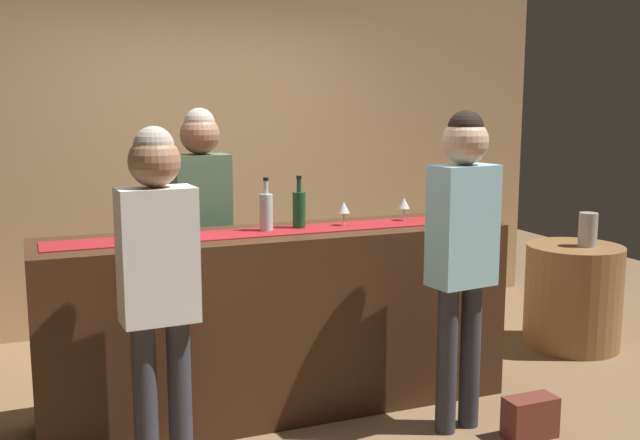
% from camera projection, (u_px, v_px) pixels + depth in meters
% --- Properties ---
extents(ground_plane, '(10.00, 10.00, 0.00)m').
position_uv_depth(ground_plane, '(280.00, 408.00, 4.31)').
color(ground_plane, brown).
extents(back_wall, '(6.00, 0.12, 2.90)m').
position_uv_depth(back_wall, '(200.00, 141.00, 5.81)').
color(back_wall, tan).
rests_on(back_wall, ground).
extents(bar_counter, '(2.64, 0.60, 1.04)m').
position_uv_depth(bar_counter, '(279.00, 321.00, 4.22)').
color(bar_counter, '#3D2314').
rests_on(bar_counter, ground).
extents(counter_runner_cloth, '(2.51, 0.28, 0.01)m').
position_uv_depth(counter_runner_cloth, '(278.00, 231.00, 4.14)').
color(counter_runner_cloth, maroon).
rests_on(counter_runner_cloth, bar_counter).
extents(wine_bottle_clear, '(0.07, 0.07, 0.30)m').
position_uv_depth(wine_bottle_clear, '(266.00, 211.00, 4.12)').
color(wine_bottle_clear, '#B2C6C1').
rests_on(wine_bottle_clear, bar_counter).
extents(wine_bottle_green, '(0.07, 0.07, 0.30)m').
position_uv_depth(wine_bottle_green, '(299.00, 209.00, 4.22)').
color(wine_bottle_green, '#194723').
rests_on(wine_bottle_green, bar_counter).
extents(wine_bottle_amber, '(0.07, 0.07, 0.30)m').
position_uv_depth(wine_bottle_amber, '(163.00, 218.00, 3.88)').
color(wine_bottle_amber, brown).
rests_on(wine_bottle_amber, bar_counter).
extents(wine_glass_near_customer, '(0.07, 0.07, 0.14)m').
position_uv_depth(wine_glass_near_customer, '(404.00, 204.00, 4.47)').
color(wine_glass_near_customer, silver).
rests_on(wine_glass_near_customer, bar_counter).
extents(wine_glass_mid_counter, '(0.07, 0.07, 0.14)m').
position_uv_depth(wine_glass_mid_counter, '(344.00, 208.00, 4.29)').
color(wine_glass_mid_counter, silver).
rests_on(wine_glass_mid_counter, bar_counter).
extents(bartender, '(0.35, 0.24, 1.72)m').
position_uv_depth(bartender, '(202.00, 215.00, 4.56)').
color(bartender, '#26262B').
rests_on(bartender, ground).
extents(customer_sipping, '(0.36, 0.24, 1.71)m').
position_uv_depth(customer_sipping, '(462.00, 236.00, 3.87)').
color(customer_sipping, '#33333D').
rests_on(customer_sipping, ground).
extents(customer_browsing, '(0.35, 0.23, 1.65)m').
position_uv_depth(customer_browsing, '(158.00, 269.00, 3.33)').
color(customer_browsing, '#33333D').
rests_on(customer_browsing, ground).
extents(round_side_table, '(0.68, 0.68, 0.74)m').
position_uv_depth(round_side_table, '(573.00, 296.00, 5.34)').
color(round_side_table, olive).
rests_on(round_side_table, ground).
extents(vase_on_side_table, '(0.13, 0.13, 0.24)m').
position_uv_depth(vase_on_side_table, '(588.00, 230.00, 5.24)').
color(vase_on_side_table, '#A8A399').
rests_on(vase_on_side_table, round_side_table).
extents(handbag, '(0.28, 0.14, 0.22)m').
position_uv_depth(handbag, '(530.00, 417.00, 3.92)').
color(handbag, brown).
rests_on(handbag, ground).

